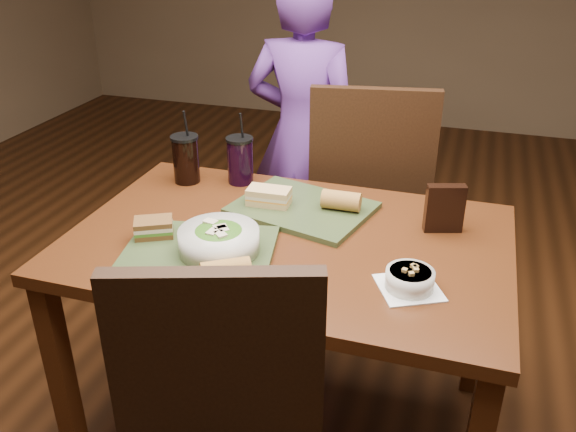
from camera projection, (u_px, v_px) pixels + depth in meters
The scene contains 15 objects.
ground at pixel (288, 422), 2.16m from camera, with size 6.00×6.00×0.00m, color #381C0B.
dining_table at pixel (288, 263), 1.86m from camera, with size 1.30×0.85×0.75m.
chair_far at pixel (374, 198), 2.43m from camera, with size 0.53×0.54×1.07m.
diner at pixel (303, 137), 2.72m from camera, with size 0.52×0.34×1.43m, color #5F3084.
tray_near at pixel (199, 251), 1.73m from camera, with size 0.42×0.32×0.02m, color #324021.
tray_far at pixel (302, 208), 1.98m from camera, with size 0.42×0.32×0.02m, color #324021.
salad_bowl at pixel (219, 239), 1.70m from camera, with size 0.23×0.23×0.07m.
soup_bowl at pixel (410, 279), 1.56m from camera, with size 0.21×0.21×0.06m.
sandwich_near at pixel (154, 227), 1.78m from camera, with size 0.13×0.12×0.05m.
sandwich_far at pixel (269, 196), 1.97m from camera, with size 0.14×0.08×0.05m.
baguette_near at pixel (226, 271), 1.56m from camera, with size 0.06×0.06×0.13m, color #AD7533.
baguette_far at pixel (341, 200), 1.94m from camera, with size 0.06×0.06×0.12m, color #AD7533.
cup_cola at pixel (186, 159), 2.16m from camera, with size 0.10×0.10×0.27m.
cup_berry at pixel (240, 160), 2.15m from camera, with size 0.10×0.10×0.26m.
chip_bag at pixel (444, 208), 1.83m from camera, with size 0.11×0.04×0.15m, color black.
Camera 1 is at (0.48, -1.52, 1.63)m, focal length 38.00 mm.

